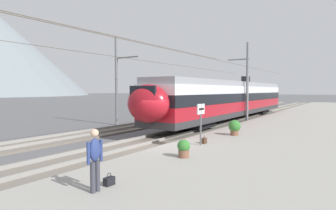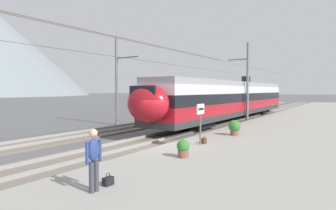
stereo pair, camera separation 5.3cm
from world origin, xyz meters
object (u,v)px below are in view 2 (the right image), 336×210
catenary_mast_mid (246,81)px  potted_plant_by_shelter (183,148)px  train_near_platform (231,99)px  potted_plant_platform_edge (234,127)px  handbag_near_sign (204,141)px  train_far_track (238,95)px  catenary_mast_far_side (118,79)px  handbag_beside_passenger (108,181)px  platform_sign (200,115)px  passenger_walking (94,157)px

catenary_mast_mid → potted_plant_by_shelter: bearing=-170.5°
train_near_platform → potted_plant_platform_edge: (-9.88, -4.03, -1.37)m
handbag_near_sign → potted_plant_platform_edge: (3.39, -0.36, 0.37)m
train_far_track → catenary_mast_far_side: bearing=175.0°
catenary_mast_mid → handbag_beside_passenger: 20.66m
platform_sign → potted_plant_platform_edge: bearing=-4.4°
passenger_walking → potted_plant_by_shelter: bearing=-0.2°
catenary_mast_mid → handbag_near_sign: bearing=-170.9°
train_far_track → handbag_near_sign: train_far_track is taller
handbag_beside_passenger → handbag_near_sign: size_ratio=0.89×
potted_plant_platform_edge → potted_plant_by_shelter: potted_plant_platform_edge is taller
potted_plant_platform_edge → train_near_platform: bearing=22.2°
catenary_mast_mid → handbag_beside_passenger: (-20.20, -2.61, -3.45)m
train_far_track → potted_plant_platform_edge: 27.48m
handbag_beside_passenger → train_near_platform: bearing=11.6°
train_near_platform → handbag_beside_passenger: bearing=-168.4°
catenary_mast_far_side → platform_sign: bearing=-118.0°
handbag_near_sign → train_far_track: bearing=16.5°
potted_plant_by_shelter → handbag_near_sign: bearing=11.2°
train_far_track → platform_sign: size_ratio=13.62×
handbag_near_sign → handbag_beside_passenger: bearing=-175.8°
passenger_walking → train_near_platform: bearing=11.5°
catenary_mast_far_side → handbag_near_sign: bearing=-115.9°
platform_sign → handbag_beside_passenger: 6.87m
catenary_mast_mid → passenger_walking: bearing=-172.6°
platform_sign → catenary_mast_mid: bearing=9.0°
handbag_beside_passenger → potted_plant_by_shelter: size_ratio=0.50×
train_near_platform → train_far_track: (16.03, 5.00, -0.00)m
handbag_near_sign → catenary_mast_mid: bearing=9.1°
catenary_mast_far_side → passenger_walking: catenary_mast_far_side is taller
train_far_track → passenger_walking: 38.27m
train_near_platform → potted_plant_by_shelter: 17.04m
handbag_beside_passenger → platform_sign: bearing=4.0°
catenary_mast_mid → catenary_mast_far_side: catenary_mast_far_side is taller
handbag_near_sign → potted_plant_by_shelter: 3.22m
catenary_mast_mid → potted_plant_by_shelter: catenary_mast_mid is taller
catenary_mast_mid → platform_sign: bearing=-171.0°
train_near_platform → platform_sign: size_ratio=13.66×
handbag_beside_passenger → potted_plant_by_shelter: potted_plant_by_shelter is taller
catenary_mast_far_side → potted_plant_platform_edge: bearing=-99.4°
catenary_mast_mid → catenary_mast_far_side: size_ratio=1.00×
train_near_platform → passenger_walking: size_ratio=16.45×
catenary_mast_mid → passenger_walking: size_ratio=27.61×
train_near_platform → handbag_near_sign: bearing=-164.5°
passenger_walking → handbag_near_sign: (7.81, 0.60, -0.80)m
passenger_walking → potted_plant_by_shelter: (4.66, -0.02, -0.55)m
platform_sign → potted_plant_by_shelter: bearing=-167.9°
train_far_track → potted_plant_by_shelter: bearing=-164.0°
potted_plant_platform_edge → catenary_mast_far_side: bearing=80.6°
potted_plant_platform_edge → platform_sign: bearing=175.6°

